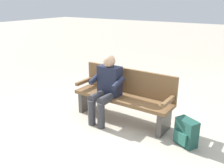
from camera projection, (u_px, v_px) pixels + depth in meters
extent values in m
plane|color=#B7AD99|center=(122.00, 119.00, 4.46)|extent=(40.00, 40.00, 0.00)
cube|color=brown|center=(122.00, 98.00, 4.32)|extent=(1.81, 0.53, 0.06)
cube|color=brown|center=(129.00, 81.00, 4.41)|extent=(1.80, 0.10, 0.45)
cube|color=brown|center=(169.00, 101.00, 3.82)|extent=(0.07, 0.48, 0.06)
cube|color=brown|center=(85.00, 81.00, 4.73)|extent=(0.07, 0.48, 0.06)
cube|color=#4C4742|center=(164.00, 122.00, 3.97)|extent=(0.09, 0.43, 0.39)
cube|color=#4C4742|center=(87.00, 100.00, 4.82)|extent=(0.09, 0.43, 0.39)
cube|color=#1E2338|center=(110.00, 81.00, 4.31)|extent=(0.41, 0.23, 0.52)
sphere|color=tan|center=(109.00, 61.00, 4.18)|extent=(0.22, 0.22, 0.22)
cylinder|color=#38383D|center=(108.00, 99.00, 4.17)|extent=(0.16, 0.42, 0.15)
cylinder|color=#38383D|center=(98.00, 96.00, 4.28)|extent=(0.16, 0.42, 0.15)
cylinder|color=#38383D|center=(101.00, 116.00, 4.10)|extent=(0.13, 0.13, 0.45)
cylinder|color=#38383D|center=(92.00, 113.00, 4.21)|extent=(0.13, 0.13, 0.45)
cylinder|color=#1E2338|center=(118.00, 83.00, 4.10)|extent=(0.10, 0.32, 0.18)
cylinder|color=#1E2338|center=(95.00, 78.00, 4.35)|extent=(0.10, 0.32, 0.18)
cube|color=#1E4C42|center=(186.00, 132.00, 3.63)|extent=(0.37, 0.31, 0.41)
cube|color=#23574C|center=(180.00, 138.00, 3.60)|extent=(0.22, 0.14, 0.18)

